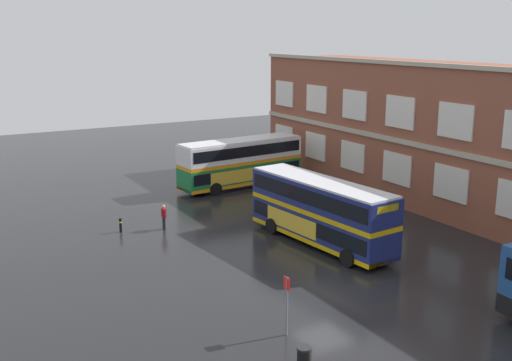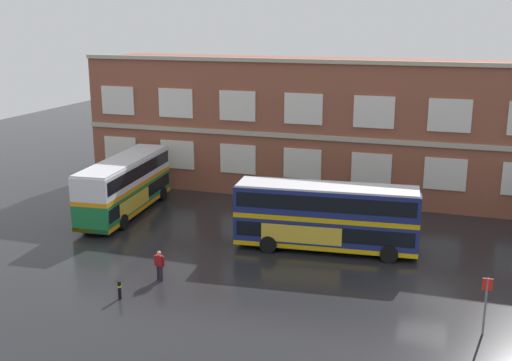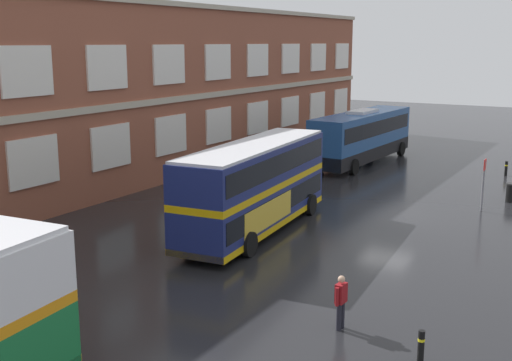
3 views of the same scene
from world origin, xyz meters
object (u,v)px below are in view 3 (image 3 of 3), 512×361
(station_litter_bin, at_px, (511,193))
(safety_bollard_east, at_px, (421,346))
(touring_coach, at_px, (362,137))
(waiting_passenger, at_px, (341,300))
(bus_stand_flag, at_px, (484,180))
(double_decker_middle, at_px, (255,186))
(safety_bollard_west, at_px, (506,168))

(station_litter_bin, bearing_deg, safety_bollard_east, -177.35)
(touring_coach, bearing_deg, safety_bollard_east, -155.67)
(waiting_passenger, bearing_deg, bus_stand_flag, -2.77)
(double_decker_middle, relative_size, waiting_passenger, 6.58)
(safety_bollard_east, bearing_deg, waiting_passenger, 71.96)
(touring_coach, bearing_deg, safety_bollard_west, -86.73)
(touring_coach, xyz_separation_m, safety_bollard_west, (0.56, -9.73, -1.42))
(double_decker_middle, relative_size, safety_bollard_west, 11.78)
(waiting_passenger, height_order, bus_stand_flag, bus_stand_flag)
(double_decker_middle, xyz_separation_m, safety_bollard_west, (19.01, -7.70, -1.66))
(bus_stand_flag, height_order, safety_bollard_west, bus_stand_flag)
(bus_stand_flag, distance_m, safety_bollard_west, 10.11)
(waiting_passenger, relative_size, station_litter_bin, 1.65)
(station_litter_bin, bearing_deg, double_decker_middle, 142.09)
(waiting_passenger, xyz_separation_m, bus_stand_flag, (16.48, -0.80, 0.70))
(station_litter_bin, xyz_separation_m, safety_bollard_west, (7.23, 1.48, -0.03))
(touring_coach, bearing_deg, station_litter_bin, -120.78)
(bus_stand_flag, height_order, station_litter_bin, bus_stand_flag)
(double_decker_middle, relative_size, touring_coach, 0.92)
(double_decker_middle, relative_size, station_litter_bin, 10.87)
(station_litter_bin, xyz_separation_m, safety_bollard_east, (-20.17, -0.93, -0.03))
(double_decker_middle, xyz_separation_m, waiting_passenger, (-7.51, -7.40, -1.22))
(station_litter_bin, bearing_deg, waiting_passenger, 174.75)
(bus_stand_flag, bearing_deg, double_decker_middle, 137.59)
(double_decker_middle, distance_m, waiting_passenger, 10.61)
(double_decker_middle, xyz_separation_m, station_litter_bin, (11.78, -9.17, -1.63))
(bus_stand_flag, xyz_separation_m, safety_bollard_east, (-17.36, -1.91, -1.14))
(bus_stand_flag, bearing_deg, safety_bollard_west, 2.85)
(double_decker_middle, xyz_separation_m, bus_stand_flag, (8.97, -8.19, -0.51))
(station_litter_bin, relative_size, safety_bollard_east, 1.08)
(double_decker_middle, distance_m, safety_bollard_west, 20.57)
(double_decker_middle, bearing_deg, safety_bollard_west, -22.04)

